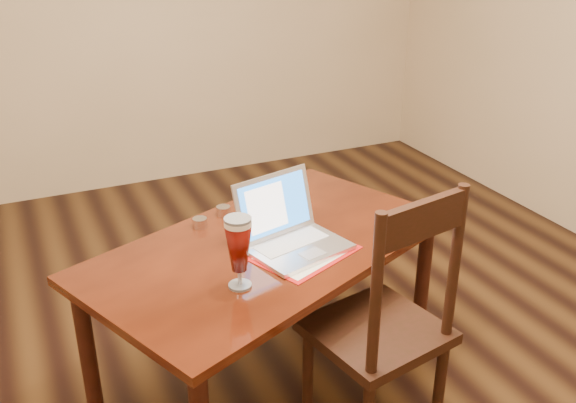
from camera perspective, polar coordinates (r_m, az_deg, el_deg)
name	(u,v)px	position (r m, az deg, el deg)	size (l,w,h in m)	color
ground	(287,377)	(2.93, -0.11, -15.33)	(5.00, 5.00, 0.00)	black
dining_table	(269,260)	(2.56, -1.73, -5.20)	(1.65, 1.31, 0.94)	#4B190A
dining_chair	(384,328)	(2.38, 8.52, -11.05)	(0.52, 0.51, 1.06)	black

